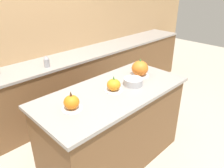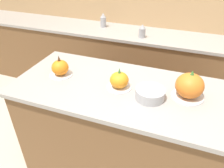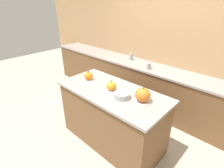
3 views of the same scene
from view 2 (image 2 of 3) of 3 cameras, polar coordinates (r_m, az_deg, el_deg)
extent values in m
plane|color=#BCB29E|center=(2.36, 1.69, -20.42)|extent=(12.00, 12.00, 0.00)
cube|color=tan|center=(3.07, 12.68, 20.08)|extent=(8.00, 0.06, 2.50)
cube|color=brown|center=(2.01, 1.90, -12.58)|extent=(1.64, 0.74, 0.92)
cube|color=gray|center=(1.70, 2.19, -1.29)|extent=(1.70, 0.80, 0.03)
cube|color=brown|center=(3.04, 9.83, 3.97)|extent=(6.00, 0.56, 0.89)
cube|color=gray|center=(2.85, 10.71, 12.14)|extent=(6.00, 0.60, 0.03)
cylinder|color=silver|center=(1.90, -13.12, 2.42)|extent=(0.19, 0.19, 0.01)
ellipsoid|color=orange|center=(1.87, -13.38, 4.21)|extent=(0.14, 0.14, 0.13)
cone|color=#4C2D14|center=(1.83, -13.71, 6.52)|extent=(0.03, 0.03, 0.05)
cylinder|color=silver|center=(1.69, 1.86, -0.81)|extent=(0.19, 0.19, 0.01)
ellipsoid|color=orange|center=(1.65, 1.90, 1.07)|extent=(0.14, 0.14, 0.12)
cone|color=#38702D|center=(1.61, 1.95, 3.47)|extent=(0.02, 0.02, 0.04)
cylinder|color=silver|center=(1.68, 19.03, -3.05)|extent=(0.23, 0.23, 0.01)
ellipsoid|color=orange|center=(1.63, 19.61, -0.40)|extent=(0.20, 0.20, 0.18)
cone|color=#38702D|center=(1.58, 20.29, 2.75)|extent=(0.03, 0.03, 0.04)
cylinder|color=#99999E|center=(3.08, -2.28, 15.87)|extent=(0.08, 0.08, 0.13)
cone|color=#99999E|center=(3.05, -2.32, 17.56)|extent=(0.07, 0.07, 0.06)
cylinder|color=#99999E|center=(2.72, 7.85, 13.09)|extent=(0.08, 0.08, 0.11)
cone|color=#99999E|center=(2.70, 7.98, 14.71)|extent=(0.07, 0.07, 0.05)
cylinder|color=#ADADB2|center=(1.58, 9.91, -2.53)|extent=(0.21, 0.21, 0.08)
camera|label=1|loc=(1.89, -77.15, 12.42)|focal=35.00mm
camera|label=3|loc=(1.18, 127.01, -6.41)|focal=28.00mm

